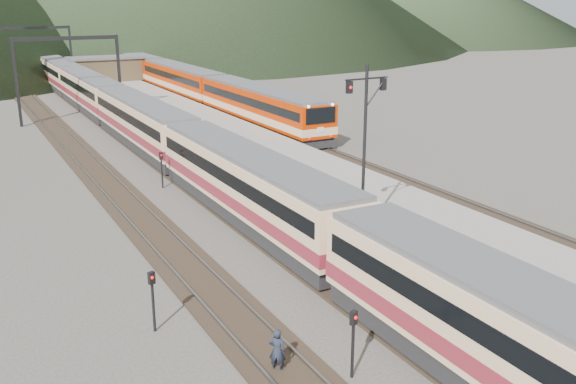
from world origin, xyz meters
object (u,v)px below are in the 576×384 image
main_train (143,123)px  signal_mast (365,136)px  worker (277,351)px  second_train (182,80)px

main_train → signal_mast: size_ratio=12.74×
worker → second_train: bearing=-62.1°
signal_mast → worker: size_ratio=5.12×
signal_mast → worker: bearing=-139.4°
signal_mast → main_train: bearing=95.1°
signal_mast → worker: 11.12m
main_train → worker: main_train is taller
second_train → worker: size_ratio=42.36×
second_train → worker: (-16.71, -57.17, -1.37)m
worker → main_train: bearing=-54.7°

